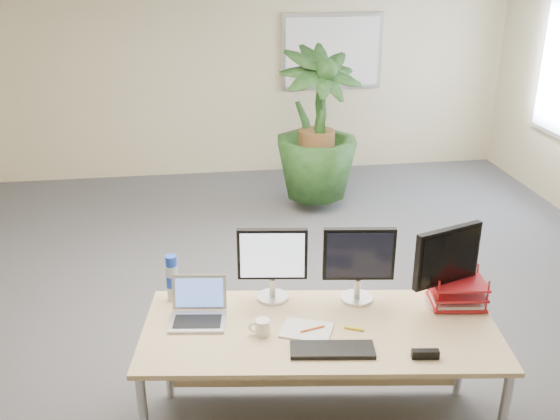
{
  "coord_description": "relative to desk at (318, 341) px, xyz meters",
  "views": [
    {
      "loc": [
        -0.62,
        -3.91,
        2.72
      ],
      "look_at": [
        0.0,
        0.35,
        0.93
      ],
      "focal_mm": 40.0,
      "sensor_mm": 36.0,
      "label": 1
    }
  ],
  "objects": [
    {
      "name": "laptop",
      "position": [
        -0.69,
        0.1,
        0.22
      ],
      "size": [
        0.35,
        0.32,
        0.23
      ],
      "color": "#B4B5B9",
      "rests_on": "desk"
    },
    {
      "name": "desk",
      "position": [
        0.0,
        0.0,
        0.0
      ],
      "size": [
        2.09,
        1.1,
        0.77
      ],
      "color": "tan",
      "rests_on": "floor"
    },
    {
      "name": "monitor_dark",
      "position": [
        0.76,
        0.03,
        0.45
      ],
      "size": [
        0.44,
        0.21,
        0.5
      ],
      "color": "silver",
      "rests_on": "desk"
    },
    {
      "name": "keyboard",
      "position": [
        0.0,
        -0.34,
        0.18
      ],
      "size": [
        0.46,
        0.21,
        0.02
      ],
      "primitive_type": "cube",
      "rotation": [
        0.0,
        0.0,
        -0.13
      ],
      "color": "black",
      "rests_on": "desk"
    },
    {
      "name": "floor_plant",
      "position": [
        0.69,
        3.49,
        0.15
      ],
      "size": [
        1.08,
        1.08,
        1.5
      ],
      "primitive_type": "imported",
      "rotation": [
        0.0,
        0.0,
        0.36
      ],
      "color": "#153212",
      "rests_on": "floor"
    },
    {
      "name": "whiteboard",
      "position": [
        1.15,
        4.85,
        0.95
      ],
      "size": [
        1.3,
        0.04,
        0.95
      ],
      "color": "silver",
      "rests_on": "back_wall"
    },
    {
      "name": "monitor_right",
      "position": [
        0.27,
        0.16,
        0.43
      ],
      "size": [
        0.43,
        0.19,
        0.47
      ],
      "color": "silver",
      "rests_on": "desk"
    },
    {
      "name": "coffee_mug",
      "position": [
        -0.35,
        -0.13,
        0.21
      ],
      "size": [
        0.12,
        0.08,
        0.09
      ],
      "color": "white",
      "rests_on": "desk"
    },
    {
      "name": "floor",
      "position": [
        -0.05,
        0.89,
        -0.6
      ],
      "size": [
        8.0,
        8.0,
        0.0
      ],
      "primitive_type": "plane",
      "color": "#4E4E53",
      "rests_on": "ground"
    },
    {
      "name": "yellow_highlighter",
      "position": [
        0.17,
        -0.16,
        0.17
      ],
      "size": [
        0.11,
        0.06,
        0.01
      ],
      "primitive_type": "cylinder",
      "rotation": [
        0.0,
        1.57,
        -0.42
      ],
      "color": "yellow",
      "rests_on": "desk"
    },
    {
      "name": "water_bottle",
      "position": [
        -0.84,
        0.33,
        0.3
      ],
      "size": [
        0.08,
        0.08,
        0.29
      ],
      "color": "silver",
      "rests_on": "desk"
    },
    {
      "name": "spiral_notebook",
      "position": [
        -0.1,
        -0.13,
        0.17
      ],
      "size": [
        0.33,
        0.3,
        0.01
      ],
      "primitive_type": "cube",
      "rotation": [
        0.0,
        0.0,
        -0.4
      ],
      "color": "white",
      "rests_on": "desk"
    },
    {
      "name": "orange_pen",
      "position": [
        -0.07,
        -0.14,
        0.18
      ],
      "size": [
        0.14,
        0.05,
        0.01
      ],
      "primitive_type": "cylinder",
      "rotation": [
        0.0,
        1.57,
        0.26
      ],
      "color": "orange",
      "rests_on": "spiral_notebook"
    },
    {
      "name": "back_wall",
      "position": [
        -0.05,
        4.89,
        0.75
      ],
      "size": [
        7.0,
        0.04,
        2.7
      ],
      "primitive_type": "cube",
      "color": "beige",
      "rests_on": "floor"
    },
    {
      "name": "monitor_left",
      "position": [
        -0.24,
        0.25,
        0.43
      ],
      "size": [
        0.42,
        0.19,
        0.46
      ],
      "color": "silver",
      "rests_on": "desk"
    },
    {
      "name": "stapler",
      "position": [
        0.47,
        -0.46,
        0.19
      ],
      "size": [
        0.15,
        0.06,
        0.05
      ],
      "primitive_type": "cube",
      "rotation": [
        0.0,
        0.0,
        -0.13
      ],
      "color": "black",
      "rests_on": "desk"
    },
    {
      "name": "letter_tray",
      "position": [
        0.84,
        0.02,
        0.23
      ],
      "size": [
        0.34,
        0.28,
        0.15
      ],
      "color": "#A9141A",
      "rests_on": "desk"
    }
  ]
}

